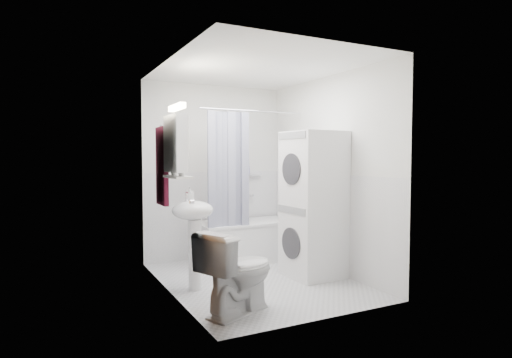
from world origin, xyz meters
name	(u,v)px	position (x,y,z in m)	size (l,w,h in m)	color
floor	(257,280)	(0.00, 0.00, 0.00)	(2.60, 2.60, 0.00)	silver
room_walls	(257,150)	(0.00, 0.00, 1.49)	(2.60, 2.60, 2.60)	silver
wainscot	(246,225)	(0.00, 0.29, 0.60)	(1.98, 2.58, 2.58)	white
door	(192,202)	(-0.95, -0.55, 1.00)	(0.05, 2.00, 2.00)	brown
bathtub	(248,239)	(0.34, 0.92, 0.29)	(1.40, 0.66, 0.53)	white
tub_spout	(251,195)	(0.54, 1.25, 0.85)	(0.04, 0.04, 0.12)	silver
curtain_rod	(258,111)	(0.34, 0.65, 2.00)	(0.02, 0.02, 1.58)	silver
shower_curtain	(228,170)	(-0.07, 0.65, 1.25)	(0.55, 0.02, 1.45)	#141846
sink	(193,224)	(-0.75, -0.01, 0.70)	(0.44, 0.37, 1.04)	white
medicine_cabinet	(176,142)	(-0.90, 0.10, 1.57)	(0.13, 0.50, 0.71)	white
shelf	(177,177)	(-0.89, 0.10, 1.20)	(0.18, 0.54, 0.03)	silver
shower_caddy	(254,175)	(0.59, 1.24, 1.15)	(0.22, 0.06, 0.02)	silver
towel	(162,164)	(-0.94, 0.54, 1.33)	(0.07, 0.38, 0.91)	#521322
washer_dryer	(313,204)	(0.68, -0.13, 0.85)	(0.64, 0.62, 1.71)	white
toilet	(238,272)	(-0.61, -0.82, 0.38)	(0.43, 0.77, 0.75)	white
soap_pump	(190,199)	(-0.71, 0.25, 0.95)	(0.08, 0.17, 0.08)	gray
shelf_bottle	(182,173)	(-0.89, -0.05, 1.25)	(0.07, 0.18, 0.07)	gray
shelf_cup	(174,171)	(-0.89, 0.22, 1.26)	(0.10, 0.09, 0.10)	gray
shampoo_a	(239,170)	(0.35, 1.24, 1.23)	(0.13, 0.17, 0.13)	gray
shampoo_b	(247,171)	(0.47, 1.24, 1.20)	(0.08, 0.21, 0.08)	#2A2491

